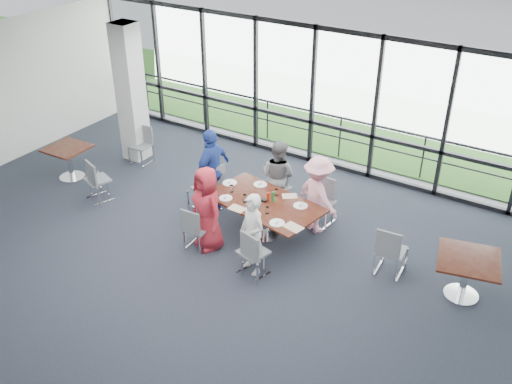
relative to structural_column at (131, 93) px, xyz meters
The scene contains 38 objects.
floor 4.96m from the structural_column, 39.81° to the right, with size 12.00×10.00×0.02m, color #20252F.
ceiling 4.95m from the structural_column, 39.81° to the right, with size 12.00×10.00×0.04m, color white.
curtain_wall_back 4.12m from the structural_column, 29.05° to the left, with size 12.00×0.10×3.20m, color white.
structural_column is the anchor object (origin of this frame).
apron 8.04m from the structural_column, 62.78° to the left, with size 80.00×70.00×0.02m, color gray.
grass_strip 6.36m from the structural_column, 54.25° to the left, with size 80.00×5.00×0.01m, color #27541D.
guard_rail 4.57m from the structural_column, 35.84° to the left, with size 0.06×0.06×12.00m, color #2D2D33.
main_table 4.60m from the structural_column, 16.05° to the right, with size 2.30×1.54×0.75m.
side_table_left 1.93m from the structural_column, 108.69° to the right, with size 0.87×0.87×0.75m.
side_table_right 8.08m from the structural_column, ahead, with size 1.14×1.14×0.75m.
diner_near_left 4.25m from the structural_column, 29.70° to the right, with size 0.78×0.51×1.60m, color #AC222E.
diner_near_right 5.28m from the structural_column, 25.71° to the right, with size 0.54×0.40×1.49m, color silver.
diner_far_left 4.15m from the structural_column, ahead, with size 0.74×0.46×1.53m, color slate.
diner_far_right 5.16m from the structural_column, ahead, with size 1.00×0.52×1.55m, color #F9A0B3.
diner_end 3.13m from the structural_column, 17.42° to the right, with size 1.01×0.55×1.73m, color #25419E.
chair_main_nl 4.30m from the structural_column, 32.26° to the right, with size 0.41×0.41×0.83m, color slate, non-canonical shape.
chair_main_nr 5.43m from the structural_column, 26.13° to the right, with size 0.44×0.44×0.91m, color slate, non-canonical shape.
chair_main_fl 4.18m from the structural_column, ahead, with size 0.42×0.42×0.87m, color slate, non-canonical shape.
chair_main_fr 5.17m from the structural_column, ahead, with size 0.43×0.43×0.89m, color slate, non-canonical shape.
chair_main_end 3.22m from the structural_column, 20.32° to the right, with size 0.47×0.47×0.96m, color slate, non-canonical shape.
chair_spare_la 2.35m from the structural_column, 70.06° to the right, with size 0.45×0.45×0.93m, color slate, non-canonical shape.
chair_spare_lb 1.22m from the structural_column, 31.90° to the right, with size 0.42×0.42×0.86m, color slate, non-canonical shape.
chair_spare_r 6.91m from the structural_column, ahead, with size 0.45×0.45×0.92m, color slate, non-canonical shape.
plate_nl 4.05m from the structural_column, 22.75° to the right, with size 0.25×0.25×0.01m, color white.
plate_nr 5.26m from the structural_column, 19.75° to the right, with size 0.27×0.27×0.01m, color white.
plate_fl 4.09m from the structural_column, 10.86° to the right, with size 0.26×0.26×0.01m, color white.
plate_fr 5.14m from the structural_column, 11.78° to the right, with size 0.26×0.26×0.01m, color white.
plate_end 3.64m from the structural_column, 16.64° to the right, with size 0.28×0.28×0.01m, color white.
tumbler_a 4.34m from the structural_column, 19.77° to the right, with size 0.07×0.07×0.15m, color white.
tumbler_b 4.90m from the structural_column, 18.93° to the right, with size 0.06×0.06×0.13m, color white.
tumbler_c 4.56m from the structural_column, 12.04° to the right, with size 0.07×0.07×0.13m, color white.
tumbler_d 3.91m from the structural_column, 19.47° to the right, with size 0.07×0.07×0.15m, color white.
menu_a 4.46m from the structural_column, 23.07° to the right, with size 0.30×0.21×0.00m, color silver.
menu_b 5.52m from the structural_column, 18.27° to the right, with size 0.33×0.23×0.00m, color silver.
menu_c 4.77m from the structural_column, 10.17° to the right, with size 0.28×0.20×0.00m, color silver.
condiment_caddy 4.57m from the structural_column, 16.13° to the right, with size 0.10×0.07×0.04m, color black.
ketchup_bottle 4.60m from the structural_column, 15.34° to the right, with size 0.06×0.06×0.18m, color #97260C.
green_bottle 4.66m from the structural_column, 14.56° to the right, with size 0.05×0.05×0.20m, color #1B7024.
Camera 1 is at (5.34, -5.93, 6.16)m, focal length 40.00 mm.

